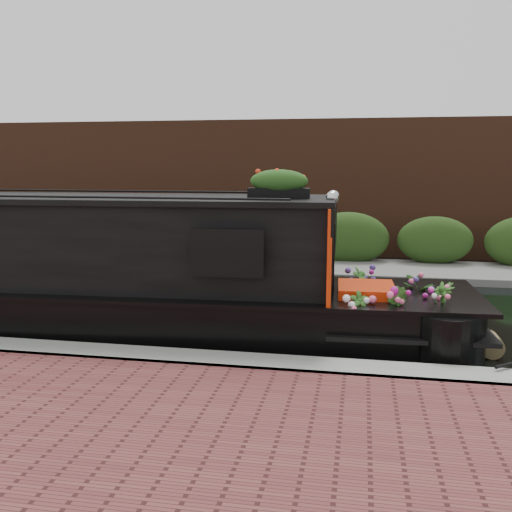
# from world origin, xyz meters

# --- Properties ---
(ground) EXTENTS (80.00, 80.00, 0.00)m
(ground) POSITION_xyz_m (0.00, 0.00, 0.00)
(ground) COLOR black
(ground) RESTS_ON ground
(near_bank_coping) EXTENTS (40.00, 0.60, 0.50)m
(near_bank_coping) POSITION_xyz_m (0.00, -3.30, 0.00)
(near_bank_coping) COLOR gray
(near_bank_coping) RESTS_ON ground
(far_bank_path) EXTENTS (40.00, 2.40, 0.34)m
(far_bank_path) POSITION_xyz_m (0.00, 4.20, 0.00)
(far_bank_path) COLOR slate
(far_bank_path) RESTS_ON ground
(far_hedge) EXTENTS (40.00, 1.10, 2.80)m
(far_hedge) POSITION_xyz_m (0.00, 5.10, 0.00)
(far_hedge) COLOR #244115
(far_hedge) RESTS_ON ground
(far_brick_wall) EXTENTS (40.00, 1.00, 8.00)m
(far_brick_wall) POSITION_xyz_m (0.00, 7.20, 0.00)
(far_brick_wall) COLOR #4E2A1A
(far_brick_wall) RESTS_ON ground
(narrowboat) EXTENTS (12.35, 2.68, 2.88)m
(narrowboat) POSITION_xyz_m (-2.28, -1.78, 0.86)
(narrowboat) COLOR black
(narrowboat) RESTS_ON ground
(rope_fender) EXTENTS (0.33, 0.40, 0.33)m
(rope_fender) POSITION_xyz_m (4.24, -1.78, 0.16)
(rope_fender) COLOR brown
(rope_fender) RESTS_ON ground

